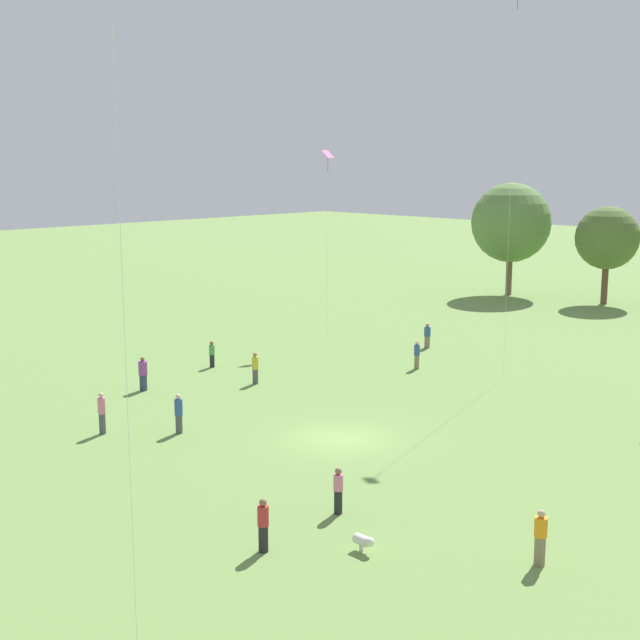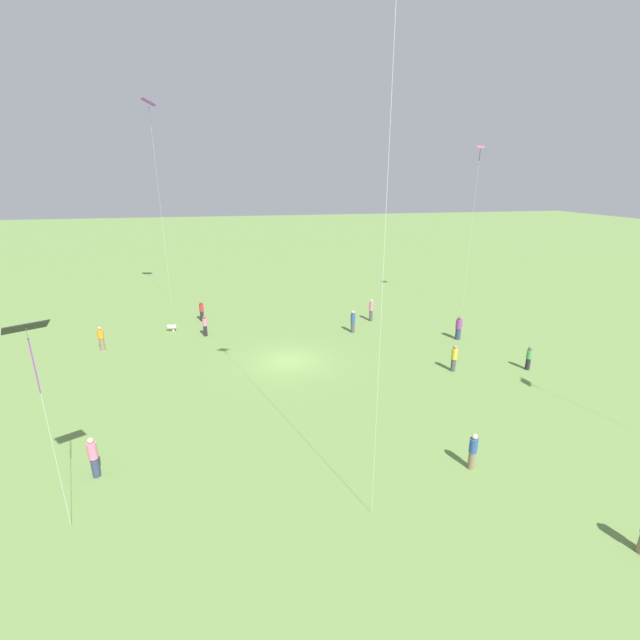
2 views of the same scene
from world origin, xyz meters
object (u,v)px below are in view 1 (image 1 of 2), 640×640
(person_4, at_px, (179,414))
(person_8, at_px, (102,413))
(person_0, at_px, (417,355))
(person_5, at_px, (255,368))
(kite_1, at_px, (328,165))
(dog_0, at_px, (364,541))
(person_9, at_px, (143,374))
(person_3, at_px, (338,491))
(person_6, at_px, (212,354))
(person_10, at_px, (427,336))
(kite_2, at_px, (516,29))
(person_1, at_px, (540,538))
(person_7, at_px, (263,525))

(person_4, xyz_separation_m, person_8, (-2.34, -2.51, 0.06))
(person_0, xyz_separation_m, person_5, (-4.03, -9.05, 0.04))
(kite_1, height_order, dog_0, kite_1)
(person_9, bearing_deg, person_3, -152.94)
(person_5, relative_size, kite_1, 0.14)
(person_6, bearing_deg, dog_0, -168.54)
(person_10, distance_m, kite_1, 13.43)
(person_4, height_order, kite_2, kite_2)
(person_5, bearing_deg, person_1, -88.99)
(person_7, height_order, person_8, person_8)
(person_3, distance_m, person_7, 3.90)
(person_5, xyz_separation_m, person_8, (1.95, -10.77, 0.08))
(person_8, distance_m, kite_1, 27.16)
(person_6, distance_m, person_7, 25.53)
(kite_2, bearing_deg, person_0, -90.56)
(person_4, distance_m, kite_2, 26.52)
(person_5, relative_size, person_9, 0.97)
(dog_0, bearing_deg, kite_1, -131.97)
(person_7, distance_m, dog_0, 3.21)
(person_1, distance_m, dog_0, 5.41)
(person_7, height_order, person_9, person_9)
(person_5, bearing_deg, person_4, -131.45)
(person_0, distance_m, person_8, 19.93)
(person_3, height_order, dog_0, person_3)
(person_7, distance_m, person_9, 21.19)
(person_1, bearing_deg, person_7, -7.55)
(person_7, distance_m, person_10, 31.83)
(person_5, bearing_deg, person_6, 101.93)
(person_6, height_order, person_8, person_8)
(kite_1, bearing_deg, person_8, -123.18)
(person_6, bearing_deg, kite_1, -41.18)
(person_6, xyz_separation_m, person_7, (21.03, -14.48, 0.09))
(person_5, distance_m, kite_1, 17.96)
(person_6, relative_size, kite_2, 0.07)
(person_7, relative_size, kite_2, 0.08)
(person_1, xyz_separation_m, person_10, (-22.09, 22.50, -0.09))
(person_3, relative_size, person_9, 0.91)
(kite_2, bearing_deg, person_4, -32.47)
(person_0, relative_size, person_4, 0.92)
(person_8, distance_m, kite_2, 28.81)
(person_5, distance_m, person_6, 4.87)
(person_8, height_order, kite_1, kite_1)
(person_4, height_order, dog_0, person_4)
(person_4, height_order, person_8, person_8)
(kite_2, bearing_deg, person_6, -72.94)
(person_6, distance_m, person_10, 14.49)
(kite_1, height_order, kite_2, kite_2)
(person_0, distance_m, person_6, 12.11)
(person_7, bearing_deg, kite_1, 58.55)
(person_9, distance_m, kite_2, 26.86)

